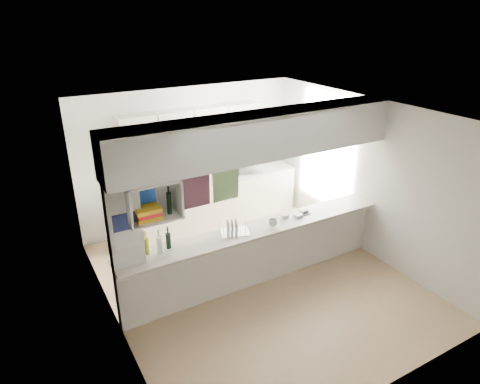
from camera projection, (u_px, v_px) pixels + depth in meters
floor at (257, 281)px, 6.56m from camera, size 4.80×4.80×0.00m
ceiling at (260, 113)px, 5.54m from camera, size 4.80×4.80×0.00m
wall_back at (190, 157)px, 7.96m from camera, size 4.20×0.00×4.20m
wall_left at (109, 241)px, 5.09m from camera, size 0.00×4.80×4.80m
wall_right at (367, 177)px, 7.01m from camera, size 0.00×4.80×4.80m
servery_partition at (248, 183)px, 5.83m from camera, size 4.20×0.50×2.60m
cubby_shelf at (151, 202)px, 5.12m from camera, size 0.65×0.35×0.50m
kitchen_run at (204, 184)px, 8.01m from camera, size 3.60×0.63×2.24m
microwave at (248, 165)px, 8.26m from camera, size 0.57×0.46×0.28m
bowl at (246, 157)px, 8.21m from camera, size 0.22×0.22×0.05m
dish_rack at (235, 227)px, 6.04m from camera, size 0.48×0.41×0.22m
cup at (273, 223)px, 6.21m from camera, size 0.17×0.17×0.10m
wine_bottles at (153, 245)px, 5.50m from camera, size 0.52×0.15×0.35m
plastic_tubs at (294, 214)px, 6.54m from camera, size 0.48×0.21×0.06m
utensil_jar at (155, 185)px, 7.52m from camera, size 0.11×0.11×0.15m
knife_block at (194, 175)px, 7.88m from camera, size 0.11×0.09×0.21m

